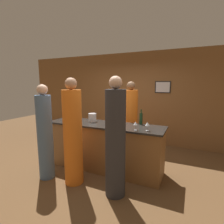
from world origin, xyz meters
name	(u,v)px	position (x,y,z in m)	size (l,w,h in m)	color
ground_plane	(104,168)	(0.00, 0.00, 0.00)	(14.00, 14.00, 0.00)	brown
back_wall	(134,98)	(0.00, 2.09, 1.40)	(8.00, 0.08, 2.80)	brown
bar_counter	(104,146)	(0.00, 0.00, 0.50)	(2.54, 0.70, 1.00)	brown
bartender	(130,124)	(0.34, 0.71, 0.89)	(0.34, 0.34, 1.90)	orange
guest_0	(73,136)	(-0.26, -0.73, 0.91)	(0.34, 0.34, 1.95)	orange
guest_1	(115,142)	(0.59, -0.75, 0.92)	(0.33, 0.33, 1.96)	#2D2D33
guest_2	(45,135)	(-0.86, -0.81, 0.87)	(0.29, 0.29, 1.83)	#4C6B93
wine_bottle_0	(141,118)	(0.72, 0.30, 1.13)	(0.07, 0.07, 0.32)	#19381E
wine_bottle_1	(66,114)	(-1.12, 0.14, 1.11)	(0.08, 0.08, 0.27)	#19381E
ice_bucket	(92,118)	(-0.34, 0.08, 1.09)	(0.18, 0.18, 0.19)	silver
wine_glass_0	(147,124)	(0.97, -0.18, 1.13)	(0.08, 0.08, 0.16)	silver
wine_glass_1	(116,120)	(0.29, -0.02, 1.11)	(0.06, 0.06, 0.15)	silver
wine_glass_2	(136,124)	(0.76, -0.22, 1.13)	(0.08, 0.08, 0.16)	silver
wine_glass_3	(74,117)	(-0.69, -0.13, 1.13)	(0.06, 0.06, 0.17)	silver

